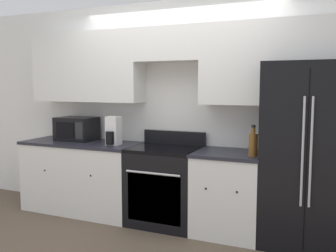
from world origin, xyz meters
TOP-DOWN VIEW (x-y plane):
  - ground_plane at (0.00, 0.00)m, footprint 12.00×12.00m
  - wall_back at (0.00, 0.57)m, footprint 8.00×0.39m
  - lower_cabinets_left at (-1.18, 0.31)m, footprint 1.52×0.64m
  - lower_cabinets_right at (0.71, 0.31)m, footprint 0.73×0.64m
  - oven_range at (-0.04, 0.31)m, footprint 0.79×0.65m
  - refrigerator at (1.50, 0.35)m, footprint 0.87×0.73m
  - microwave at (-1.33, 0.40)m, footprint 0.49×0.36m
  - bottle at (0.98, 0.19)m, footprint 0.09×0.09m
  - electric_kettle at (-0.68, 0.24)m, footprint 0.15×0.21m

SIDE VIEW (x-z plane):
  - ground_plane at x=0.00m, z-range 0.00..0.00m
  - lower_cabinets_left at x=-1.18m, z-range 0.00..0.89m
  - lower_cabinets_right at x=0.71m, z-range 0.00..0.89m
  - oven_range at x=-0.04m, z-range -0.07..0.98m
  - refrigerator at x=1.50m, z-range 0.00..1.82m
  - bottle at x=0.98m, z-range 0.86..1.17m
  - microwave at x=-1.33m, z-range 0.89..1.19m
  - electric_kettle at x=-0.68m, z-range 0.88..1.22m
  - wall_back at x=0.00m, z-range 0.24..2.84m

